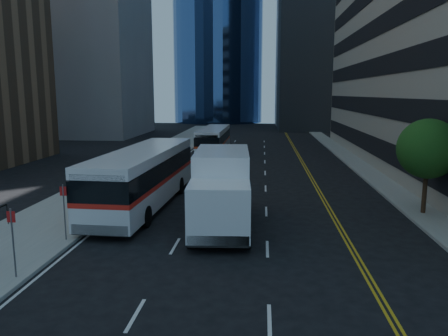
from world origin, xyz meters
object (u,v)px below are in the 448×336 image
(street_tree, at_px, (428,149))
(bus_front, at_px, (144,176))
(bus_rear, at_px, (214,140))
(box_truck, at_px, (221,188))

(street_tree, xyz_separation_m, bus_front, (-15.60, 0.52, -1.81))
(bus_rear, bearing_deg, bus_front, -93.62)
(bus_front, distance_m, box_truck, 6.01)
(bus_front, bearing_deg, bus_rear, 88.03)
(street_tree, bearing_deg, bus_front, 178.08)
(bus_front, distance_m, bus_rear, 21.93)
(street_tree, relative_size, box_truck, 0.65)
(box_truck, bearing_deg, bus_rear, 93.89)
(bus_front, xyz_separation_m, bus_rear, (1.66, 21.86, -0.25))
(street_tree, height_order, bus_rear, street_tree)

